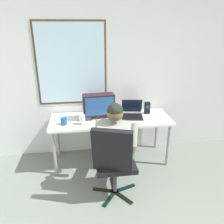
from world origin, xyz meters
name	(u,v)px	position (x,y,z in m)	size (l,w,h in m)	color
wall_rear	(113,67)	(-0.02, 2.63, 1.44)	(5.81, 0.08, 2.87)	silver
desk	(111,122)	(-0.11, 2.24, 0.67)	(1.81, 0.67, 0.72)	gray
office_chair	(114,159)	(-0.19, 1.36, 0.58)	(0.59, 0.63, 1.02)	black
person_seated	(117,143)	(-0.12, 1.63, 0.64)	(0.67, 0.86, 1.22)	#454C52
crt_monitor	(99,105)	(-0.29, 2.26, 0.94)	(0.47, 0.23, 0.38)	beige
laptop	(132,112)	(0.23, 2.30, 0.79)	(0.37, 0.39, 0.24)	black
wine_glass	(82,118)	(-0.54, 2.08, 0.82)	(0.08, 0.08, 0.14)	silver
desk_speaker	(147,108)	(0.49, 2.36, 0.82)	(0.09, 0.08, 0.19)	black
coffee_mug	(64,121)	(-0.80, 2.10, 0.78)	(0.09, 0.09, 0.11)	navy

